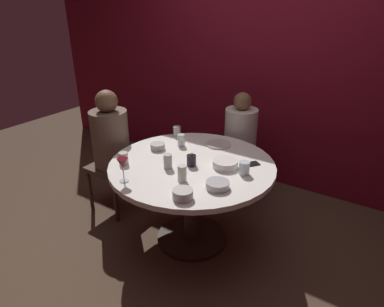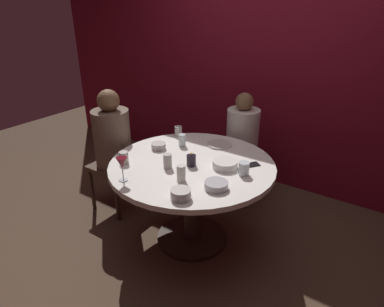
{
  "view_description": "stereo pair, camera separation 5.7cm",
  "coord_description": "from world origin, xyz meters",
  "px_view_note": "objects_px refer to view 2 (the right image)",
  "views": [
    {
      "loc": [
        1.27,
        -1.96,
        1.88
      ],
      "look_at": [
        0.0,
        0.0,
        0.81
      ],
      "focal_mm": 31.31,
      "sensor_mm": 36.0,
      "label": 1
    },
    {
      "loc": [
        1.32,
        -1.93,
        1.88
      ],
      "look_at": [
        0.0,
        0.0,
        0.81
      ],
      "focal_mm": 31.31,
      "sensor_mm": 36.0,
      "label": 2
    }
  ],
  "objects_px": {
    "dinner_plate": "(219,144)",
    "cup_beside_wine": "(178,131)",
    "dining_table": "(192,180)",
    "bowl_sauce_side": "(181,194)",
    "bowl_small_white": "(225,164)",
    "cell_phone": "(250,165)",
    "bowl_serving_large": "(216,185)",
    "seated_diner_left": "(112,138)",
    "candle_holder": "(191,160)",
    "wine_glass": "(122,164)",
    "cup_by_left_diner": "(244,169)",
    "cup_near_candle": "(181,173)",
    "cup_by_right_diner": "(182,140)",
    "cup_far_edge": "(124,157)",
    "bowl_salad_center": "(159,146)",
    "seated_diner_back": "(242,134)",
    "cup_center_front": "(168,161)"
  },
  "relations": [
    {
      "from": "dinner_plate",
      "to": "cup_center_front",
      "type": "height_order",
      "value": "cup_center_front"
    },
    {
      "from": "dining_table",
      "to": "cup_center_front",
      "type": "bearing_deg",
      "value": -122.21
    },
    {
      "from": "cell_phone",
      "to": "cup_by_left_diner",
      "type": "height_order",
      "value": "cup_by_left_diner"
    },
    {
      "from": "dining_table",
      "to": "bowl_sauce_side",
      "type": "height_order",
      "value": "bowl_sauce_side"
    },
    {
      "from": "dinner_plate",
      "to": "bowl_sauce_side",
      "type": "xyz_separation_m",
      "value": [
        0.23,
        -0.89,
        0.02
      ]
    },
    {
      "from": "seated_diner_left",
      "to": "cup_by_right_diner",
      "type": "height_order",
      "value": "seated_diner_left"
    },
    {
      "from": "cup_near_candle",
      "to": "cup_far_edge",
      "type": "xyz_separation_m",
      "value": [
        -0.53,
        -0.02,
        -0.01
      ]
    },
    {
      "from": "cell_phone",
      "to": "cup_beside_wine",
      "type": "distance_m",
      "value": 0.84
    },
    {
      "from": "seated_diner_left",
      "to": "cup_beside_wine",
      "type": "height_order",
      "value": "seated_diner_left"
    },
    {
      "from": "seated_diner_left",
      "to": "dinner_plate",
      "type": "xyz_separation_m",
      "value": [
        0.88,
        0.42,
        0.01
      ]
    },
    {
      "from": "bowl_serving_large",
      "to": "cup_by_right_diner",
      "type": "xyz_separation_m",
      "value": [
        -0.62,
        0.46,
        0.03
      ]
    },
    {
      "from": "bowl_sauce_side",
      "to": "bowl_salad_center",
      "type": "bearing_deg",
      "value": 139.67
    },
    {
      "from": "candle_holder",
      "to": "cell_phone",
      "type": "height_order",
      "value": "candle_holder"
    },
    {
      "from": "bowl_small_white",
      "to": "cell_phone",
      "type": "bearing_deg",
      "value": 43.88
    },
    {
      "from": "bowl_sauce_side",
      "to": "dining_table",
      "type": "bearing_deg",
      "value": 116.5
    },
    {
      "from": "bowl_sauce_side",
      "to": "cup_beside_wine",
      "type": "height_order",
      "value": "cup_beside_wine"
    },
    {
      "from": "dining_table",
      "to": "bowl_salad_center",
      "type": "distance_m",
      "value": 0.43
    },
    {
      "from": "dinner_plate",
      "to": "cup_near_candle",
      "type": "bearing_deg",
      "value": -81.89
    },
    {
      "from": "seated_diner_left",
      "to": "bowl_serving_large",
      "type": "relative_size",
      "value": 7.34
    },
    {
      "from": "bowl_sauce_side",
      "to": "wine_glass",
      "type": "bearing_deg",
      "value": -175.14
    },
    {
      "from": "cell_phone",
      "to": "cup_far_edge",
      "type": "relative_size",
      "value": 1.48
    },
    {
      "from": "bowl_small_white",
      "to": "bowl_serving_large",
      "type": "bearing_deg",
      "value": -71.2
    },
    {
      "from": "seated_diner_left",
      "to": "dinner_plate",
      "type": "bearing_deg",
      "value": 25.63
    },
    {
      "from": "bowl_small_white",
      "to": "cup_far_edge",
      "type": "height_order",
      "value": "cup_far_edge"
    },
    {
      "from": "cell_phone",
      "to": "cup_center_front",
      "type": "xyz_separation_m",
      "value": [
        -0.5,
        -0.39,
        0.05
      ]
    },
    {
      "from": "cell_phone",
      "to": "candle_holder",
      "type": "bearing_deg",
      "value": -108.74
    },
    {
      "from": "bowl_sauce_side",
      "to": "cup_near_candle",
      "type": "distance_m",
      "value": 0.23
    },
    {
      "from": "seated_diner_left",
      "to": "candle_holder",
      "type": "distance_m",
      "value": 0.91
    },
    {
      "from": "dining_table",
      "to": "cup_by_left_diner",
      "type": "relative_size",
      "value": 13.37
    },
    {
      "from": "bowl_small_white",
      "to": "cup_far_edge",
      "type": "relative_size",
      "value": 2.02
    },
    {
      "from": "bowl_salad_center",
      "to": "cup_beside_wine",
      "type": "xyz_separation_m",
      "value": [
        -0.04,
        0.33,
        0.02
      ]
    },
    {
      "from": "bowl_sauce_side",
      "to": "seated_diner_back",
      "type": "bearing_deg",
      "value": 99.78
    },
    {
      "from": "cup_by_right_diner",
      "to": "cup_far_edge",
      "type": "bearing_deg",
      "value": -107.85
    },
    {
      "from": "bowl_serving_large",
      "to": "cup_beside_wine",
      "type": "height_order",
      "value": "cup_beside_wine"
    },
    {
      "from": "dining_table",
      "to": "cup_center_front",
      "type": "xyz_separation_m",
      "value": [
        -0.11,
        -0.17,
        0.21
      ]
    },
    {
      "from": "wine_glass",
      "to": "bowl_sauce_side",
      "type": "xyz_separation_m",
      "value": [
        0.47,
        0.04,
        -0.1
      ]
    },
    {
      "from": "wine_glass",
      "to": "cup_beside_wine",
      "type": "relative_size",
      "value": 1.87
    },
    {
      "from": "dinner_plate",
      "to": "cup_beside_wine",
      "type": "xyz_separation_m",
      "value": [
        -0.42,
        -0.03,
        0.04
      ]
    },
    {
      "from": "wine_glass",
      "to": "bowl_serving_large",
      "type": "distance_m",
      "value": 0.66
    },
    {
      "from": "cell_phone",
      "to": "bowl_sauce_side",
      "type": "xyz_separation_m",
      "value": [
        -0.16,
        -0.68,
        0.03
      ]
    },
    {
      "from": "dinner_plate",
      "to": "bowl_sauce_side",
      "type": "height_order",
      "value": "bowl_sauce_side"
    },
    {
      "from": "dining_table",
      "to": "seated_diner_left",
      "type": "xyz_separation_m",
      "value": [
        -0.89,
        0.0,
        0.16
      ]
    },
    {
      "from": "seated_diner_left",
      "to": "cup_by_left_diner",
      "type": "xyz_separation_m",
      "value": [
        1.3,
        0.05,
        0.05
      ]
    },
    {
      "from": "bowl_small_white",
      "to": "cup_by_right_diner",
      "type": "relative_size",
      "value": 1.83
    },
    {
      "from": "seated_diner_back",
      "to": "dinner_plate",
      "type": "relative_size",
      "value": 5.07
    },
    {
      "from": "wine_glass",
      "to": "cup_by_left_diner",
      "type": "xyz_separation_m",
      "value": [
        0.66,
        0.56,
        -0.08
      ]
    },
    {
      "from": "bowl_small_white",
      "to": "cup_by_right_diner",
      "type": "xyz_separation_m",
      "value": [
        -0.51,
        0.15,
        0.02
      ]
    },
    {
      "from": "cup_near_candle",
      "to": "cup_beside_wine",
      "type": "bearing_deg",
      "value": 127.85
    },
    {
      "from": "seated_diner_left",
      "to": "bowl_sauce_side",
      "type": "distance_m",
      "value": 1.21
    },
    {
      "from": "seated_diner_left",
      "to": "bowl_small_white",
      "type": "bearing_deg",
      "value": 3.92
    }
  ]
}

